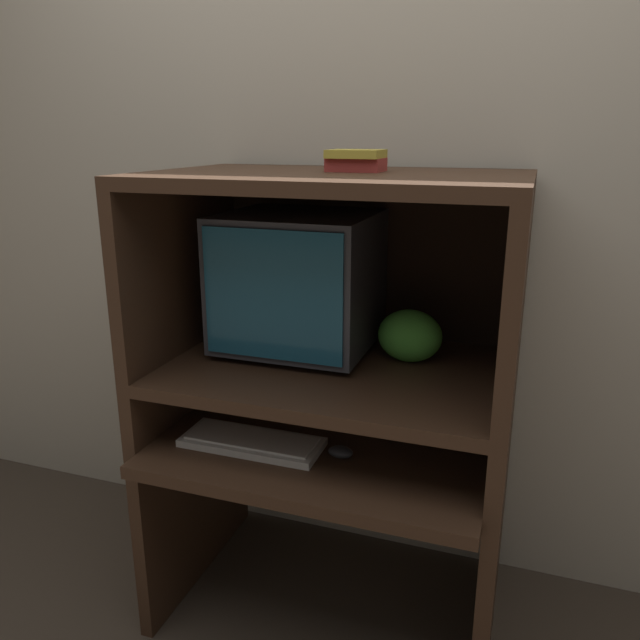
{
  "coord_description": "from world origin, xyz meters",
  "views": [
    {
      "loc": [
        0.51,
        -1.27,
        1.46
      ],
      "look_at": [
        -0.04,
        0.33,
        0.95
      ],
      "focal_mm": 35.0,
      "sensor_mm": 36.0,
      "label": 1
    }
  ],
  "objects_px": {
    "crt_monitor": "(299,281)",
    "keyboard": "(252,442)",
    "snack_bag": "(410,336)",
    "book_stack": "(356,160)",
    "mouse": "(341,452)"
  },
  "relations": [
    {
      "from": "crt_monitor",
      "to": "keyboard",
      "type": "relative_size",
      "value": 1.11
    },
    {
      "from": "crt_monitor",
      "to": "keyboard",
      "type": "height_order",
      "value": "crt_monitor"
    },
    {
      "from": "keyboard",
      "to": "crt_monitor",
      "type": "bearing_deg",
      "value": 81.7
    },
    {
      "from": "crt_monitor",
      "to": "snack_bag",
      "type": "relative_size",
      "value": 2.35
    },
    {
      "from": "crt_monitor",
      "to": "keyboard",
      "type": "distance_m",
      "value": 0.49
    },
    {
      "from": "crt_monitor",
      "to": "snack_bag",
      "type": "bearing_deg",
      "value": 0.8
    },
    {
      "from": "snack_bag",
      "to": "book_stack",
      "type": "distance_m",
      "value": 0.52
    },
    {
      "from": "mouse",
      "to": "snack_bag",
      "type": "relative_size",
      "value": 0.37
    },
    {
      "from": "crt_monitor",
      "to": "book_stack",
      "type": "xyz_separation_m",
      "value": [
        0.18,
        -0.04,
        0.35
      ]
    },
    {
      "from": "mouse",
      "to": "book_stack",
      "type": "bearing_deg",
      "value": 98.3
    },
    {
      "from": "book_stack",
      "to": "mouse",
      "type": "bearing_deg",
      "value": -81.7
    },
    {
      "from": "mouse",
      "to": "keyboard",
      "type": "bearing_deg",
      "value": -175.6
    },
    {
      "from": "mouse",
      "to": "book_stack",
      "type": "distance_m",
      "value": 0.79
    },
    {
      "from": "crt_monitor",
      "to": "book_stack",
      "type": "distance_m",
      "value": 0.4
    },
    {
      "from": "snack_bag",
      "to": "book_stack",
      "type": "bearing_deg",
      "value": -165.08
    }
  ]
}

